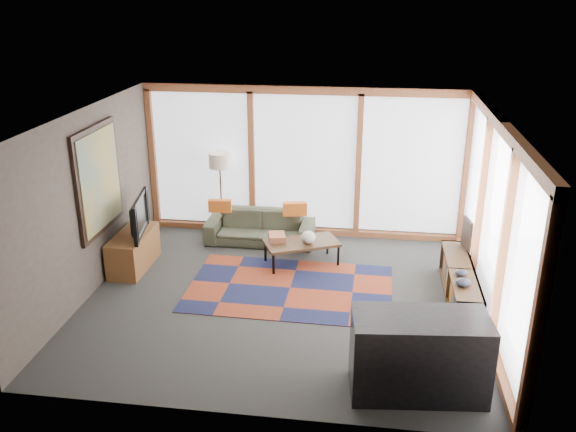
# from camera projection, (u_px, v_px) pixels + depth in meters

# --- Properties ---
(ground) EXTENTS (5.50, 5.50, 0.00)m
(ground) POSITION_uv_depth(u_px,v_px,m) (284.00, 299.00, 8.59)
(ground) COLOR #292927
(ground) RESTS_ON ground
(room_envelope) EXTENTS (5.52, 5.02, 2.62)m
(room_envelope) POSITION_uv_depth(u_px,v_px,m) (325.00, 184.00, 8.49)
(room_envelope) COLOR #3D342D
(room_envelope) RESTS_ON ground
(rug) EXTENTS (2.97, 1.94, 0.01)m
(rug) POSITION_uv_depth(u_px,v_px,m) (290.00, 288.00, 8.88)
(rug) COLOR maroon
(rug) RESTS_ON ground
(sofa) EXTENTS (1.83, 0.72, 0.54)m
(sofa) POSITION_uv_depth(u_px,v_px,m) (260.00, 227.00, 10.38)
(sofa) COLOR #303526
(sofa) RESTS_ON ground
(pillow_left) EXTENTS (0.40, 0.16, 0.21)m
(pillow_left) POSITION_uv_depth(u_px,v_px,m) (220.00, 206.00, 10.29)
(pillow_left) COLOR #BD5519
(pillow_left) RESTS_ON sofa
(pillow_right) EXTENTS (0.42, 0.21, 0.22)m
(pillow_right) POSITION_uv_depth(u_px,v_px,m) (295.00, 209.00, 10.14)
(pillow_right) COLOR #BD5519
(pillow_right) RESTS_ON sofa
(floor_lamp) EXTENTS (0.37, 0.37, 1.48)m
(floor_lamp) POSITION_uv_depth(u_px,v_px,m) (221.00, 194.00, 10.56)
(floor_lamp) COLOR black
(floor_lamp) RESTS_ON ground
(coffee_table) EXTENTS (1.26, 0.98, 0.38)m
(coffee_table) POSITION_uv_depth(u_px,v_px,m) (302.00, 253.00, 9.60)
(coffee_table) COLOR #342415
(coffee_table) RESTS_ON ground
(book_stack) EXTENTS (0.32, 0.36, 0.10)m
(book_stack) POSITION_uv_depth(u_px,v_px,m) (277.00, 237.00, 9.57)
(book_stack) COLOR #974C32
(book_stack) RESTS_ON coffee_table
(vase) EXTENTS (0.27, 0.27, 0.20)m
(vase) POSITION_uv_depth(u_px,v_px,m) (308.00, 237.00, 9.44)
(vase) COLOR beige
(vase) RESTS_ON coffee_table
(bookshelf) EXTENTS (0.36, 1.97, 0.49)m
(bookshelf) POSITION_uv_depth(u_px,v_px,m) (460.00, 285.00, 8.46)
(bookshelf) COLOR #342415
(bookshelf) RESTS_ON ground
(bowl_a) EXTENTS (0.24, 0.24, 0.10)m
(bowl_a) POSITION_uv_depth(u_px,v_px,m) (463.00, 282.00, 7.88)
(bowl_a) COLOR black
(bowl_a) RESTS_ON bookshelf
(bowl_b) EXTENTS (0.19, 0.19, 0.08)m
(bowl_b) POSITION_uv_depth(u_px,v_px,m) (461.00, 273.00, 8.16)
(bowl_b) COLOR black
(bowl_b) RESTS_ON bookshelf
(shelf_picture) EXTENTS (0.10, 0.35, 0.46)m
(shelf_picture) POSITION_uv_depth(u_px,v_px,m) (467.00, 234.00, 8.94)
(shelf_picture) COLOR black
(shelf_picture) RESTS_ON bookshelf
(tv_console) EXTENTS (0.47, 1.12, 0.56)m
(tv_console) POSITION_uv_depth(u_px,v_px,m) (134.00, 250.00, 9.46)
(tv_console) COLOR brown
(tv_console) RESTS_ON ground
(television) EXTENTS (0.32, 1.05, 0.60)m
(television) POSITION_uv_depth(u_px,v_px,m) (134.00, 216.00, 9.24)
(television) COLOR black
(television) RESTS_ON tv_console
(bar_counter) EXTENTS (1.50, 0.81, 0.91)m
(bar_counter) POSITION_uv_depth(u_px,v_px,m) (419.00, 355.00, 6.49)
(bar_counter) COLOR black
(bar_counter) RESTS_ON ground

